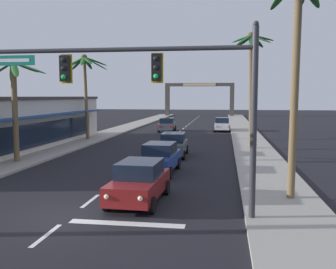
# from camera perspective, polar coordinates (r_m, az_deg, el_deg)

# --- Properties ---
(ground_plane) EXTENTS (220.00, 220.00, 0.00)m
(ground_plane) POSITION_cam_1_polar(r_m,az_deg,el_deg) (14.69, -14.07, -11.56)
(ground_plane) COLOR black
(sidewalk_right) EXTENTS (3.20, 110.00, 0.14)m
(sidewalk_right) POSITION_cam_1_polar(r_m,az_deg,el_deg) (33.29, 12.40, -1.75)
(sidewalk_right) COLOR #9E998E
(sidewalk_right) RESTS_ON ground
(sidewalk_left) EXTENTS (3.20, 110.00, 0.14)m
(sidewalk_left) POSITION_cam_1_polar(r_m,az_deg,el_deg) (35.76, -13.40, -1.26)
(sidewalk_left) COLOR #9E998E
(sidewalk_left) RESTS_ON ground
(lane_markings) EXTENTS (4.28, 89.80, 0.01)m
(lane_markings) POSITION_cam_1_polar(r_m,az_deg,el_deg) (34.37, -0.06, -1.49)
(lane_markings) COLOR silver
(lane_markings) RESTS_ON ground
(traffic_signal_mast) EXTENTS (10.12, 0.41, 6.80)m
(traffic_signal_mast) POSITION_cam_1_polar(r_m,az_deg,el_deg) (13.43, -1.03, 7.58)
(traffic_signal_mast) COLOR #2D2D33
(traffic_signal_mast) RESTS_ON ground
(sedan_lead_at_stop_bar) EXTENTS (2.08, 4.50, 1.68)m
(sedan_lead_at_stop_bar) POSITION_cam_1_polar(r_m,az_deg,el_deg) (15.82, -4.28, -6.95)
(sedan_lead_at_stop_bar) COLOR maroon
(sedan_lead_at_stop_bar) RESTS_ON ground
(sedan_third_in_queue) EXTENTS (2.07, 4.50, 1.68)m
(sedan_third_in_queue) POSITION_cam_1_polar(r_m,az_deg,el_deg) (21.69, -1.30, -3.48)
(sedan_third_in_queue) COLOR navy
(sedan_third_in_queue) RESTS_ON ground
(sedan_fifth_in_queue) EXTENTS (2.03, 4.48, 1.68)m
(sedan_fifth_in_queue) POSITION_cam_1_polar(r_m,az_deg,el_deg) (27.62, 0.78, -1.49)
(sedan_fifth_in_queue) COLOR #4C515B
(sedan_fifth_in_queue) RESTS_ON ground
(sedan_oncoming_far) EXTENTS (2.12, 4.52, 1.68)m
(sedan_oncoming_far) POSITION_cam_1_polar(r_m,az_deg,el_deg) (46.90, -0.12, 1.48)
(sedan_oncoming_far) COLOR #4C515B
(sedan_oncoming_far) RESTS_ON ground
(sedan_parked_nearest_kerb) EXTENTS (1.99, 4.47, 1.68)m
(sedan_parked_nearest_kerb) POSITION_cam_1_polar(r_m,az_deg,el_deg) (47.83, 8.05, 1.51)
(sedan_parked_nearest_kerb) COLOR silver
(sedan_parked_nearest_kerb) RESTS_ON ground
(palm_left_second) EXTENTS (4.06, 3.91, 6.67)m
(palm_left_second) POSITION_cam_1_polar(r_m,az_deg,el_deg) (26.24, -21.90, 6.27)
(palm_left_second) COLOR brown
(palm_left_second) RESTS_ON ground
(palm_left_third) EXTENTS (4.48, 4.66, 8.30)m
(palm_left_third) POSITION_cam_1_polar(r_m,az_deg,el_deg) (38.19, -12.20, 8.57)
(palm_left_third) COLOR brown
(palm_left_third) RESTS_ON ground
(palm_right_nearest) EXTENTS (3.93, 3.96, 9.37)m
(palm_right_nearest) POSITION_cam_1_polar(r_m,az_deg,el_deg) (16.57, 18.59, 14.89)
(palm_right_nearest) COLOR brown
(palm_right_nearest) RESTS_ON ground
(palm_right_second) EXTENTS (3.44, 3.35, 9.34)m
(palm_right_second) POSITION_cam_1_polar(r_m,az_deg,el_deg) (31.64, 12.22, 9.69)
(palm_right_second) COLOR brown
(palm_right_second) RESTS_ON ground
(town_gateway_arch) EXTENTS (14.76, 0.90, 7.11)m
(town_gateway_arch) POSITION_cam_1_polar(r_m,az_deg,el_deg) (82.98, 4.67, 5.88)
(town_gateway_arch) COLOR #423D38
(town_gateway_arch) RESTS_ON ground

